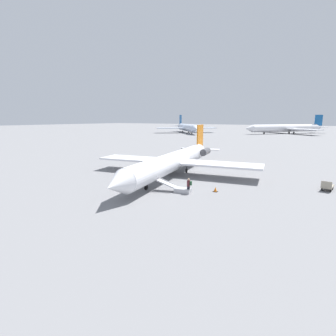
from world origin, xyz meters
TOP-DOWN VIEW (x-y plane):
  - ground_plane at (0.00, 0.00)m, footprint 600.00×600.00m
  - airplane_main at (-0.97, -0.19)m, footprint 32.56×25.08m
  - airplane_far_right at (-99.13, -53.96)m, footprint 36.86×34.28m
  - airplane_far_left at (-122.50, -5.27)m, footprint 43.19×36.28m
  - boarding_stairs at (6.99, 5.31)m, footprint 1.78×4.14m
  - passenger at (6.94, 6.49)m, footprint 0.39×0.56m
  - luggage_cart at (-3.21, 19.22)m, footprint 2.30×1.31m
  - traffic_cone_near_stairs at (4.59, 8.64)m, footprint 0.51×0.51m

SIDE VIEW (x-z plane):
  - ground_plane at x=0.00m, z-range 0.00..0.00m
  - traffic_cone_near_stairs at x=4.59m, z-range -0.02..0.53m
  - boarding_stairs at x=6.99m, z-range -0.49..1.24m
  - luggage_cart at x=-3.21m, z-range -0.15..1.07m
  - passenger at x=6.94m, z-range 0.13..1.87m
  - airplane_main at x=-0.97m, z-range -1.41..5.60m
  - airplane_far_left at x=-122.50m, z-range -2.05..8.06m
  - airplane_far_right at x=-99.13m, z-range -2.06..8.15m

